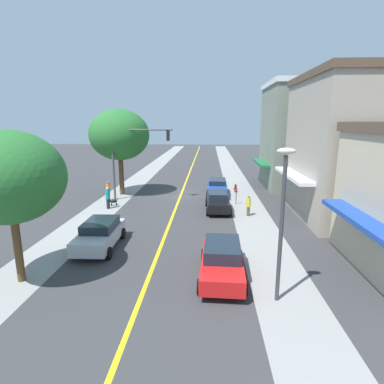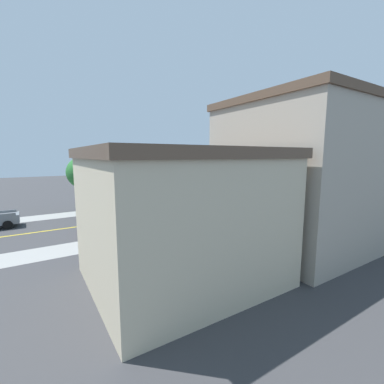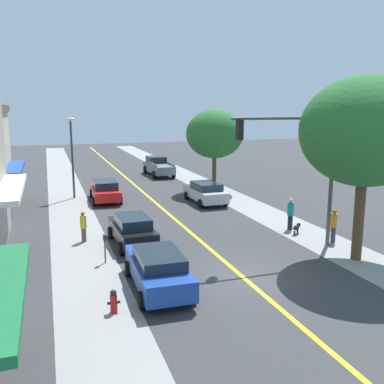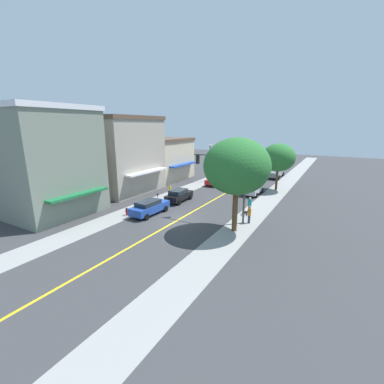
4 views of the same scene
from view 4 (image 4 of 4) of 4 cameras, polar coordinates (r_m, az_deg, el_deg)
ground_plane at (r=26.38m, az=-3.00°, el=-6.09°), size 140.00×140.00×0.00m
sidewalk_left at (r=29.90m, az=-12.80°, el=-3.93°), size 2.86×126.00×0.01m
sidewalk_right at (r=23.87m, az=9.41°, el=-8.52°), size 2.86×126.00×0.01m
road_centerline_stripe at (r=26.38m, az=-3.00°, el=-6.08°), size 0.20×126.00×0.00m
tan_rowhouse at (r=32.09m, az=-30.11°, el=5.97°), size 11.50×8.85×11.16m
pale_office_building at (r=38.92m, az=-15.76°, el=7.98°), size 10.39×10.21×10.45m
brick_apartment_block at (r=46.71m, az=-6.76°, el=7.30°), size 9.46×9.55×7.05m
street_tree_left_near at (r=39.29m, az=18.35°, el=7.14°), size 4.67×4.67×6.75m
street_tree_right_corner at (r=22.53m, az=9.75°, el=5.51°), size 5.69×5.69×8.26m
fire_hydrant at (r=28.41m, az=-14.06°, el=-4.13°), size 0.44×0.24×0.82m
parking_meter at (r=31.60m, az=-7.52°, el=-1.06°), size 0.12×0.18×1.31m
traffic_light_mast at (r=25.34m, az=8.01°, el=3.69°), size 5.53×0.32×6.81m
street_lamp at (r=43.91m, az=3.94°, el=7.28°), size 0.70×0.36×6.13m
red_sedan_left_curb at (r=41.80m, az=5.38°, el=2.73°), size 2.20×4.83×1.57m
black_sedan_left_curb at (r=32.41m, az=-2.88°, el=-0.68°), size 2.03×4.32×1.53m
blue_sedan_left_curb at (r=28.06m, az=-9.28°, el=-3.23°), size 2.15×4.78×1.53m
silver_sedan_right_curb at (r=36.67m, az=13.12°, el=0.75°), size 2.17×4.53×1.54m
grey_pickup_truck at (r=49.91m, az=17.83°, el=4.14°), size 2.26×5.78×1.87m
pedestrian_teal_shirt at (r=28.55m, az=12.48°, el=-2.76°), size 0.37×0.37×1.83m
pedestrian_orange_shirt at (r=25.80m, az=12.41°, el=-4.69°), size 0.32×0.32×1.75m
pedestrian_yellow_shirt at (r=34.69m, az=-4.90°, el=0.37°), size 0.33×0.33×1.61m
small_dog at (r=27.95m, az=11.58°, el=-4.36°), size 0.72×0.60×0.57m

